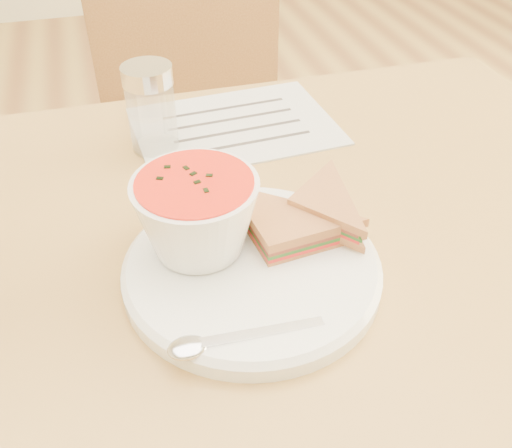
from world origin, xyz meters
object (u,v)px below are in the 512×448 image
object	(u,v)px
dining_table	(255,413)
chair_far	(215,189)
plate	(252,270)
soup_bowl	(197,219)
condiment_shaker	(151,109)

from	to	relation	value
dining_table	chair_far	xyz separation A→B (m)	(0.05, 0.50, 0.07)
dining_table	plate	size ratio (longest dim) A/B	3.84
chair_far	soup_bowl	world-z (taller)	chair_far
soup_bowl	condiment_shaker	world-z (taller)	condiment_shaker
chair_far	plate	distance (m)	0.66
soup_bowl	chair_far	bearing A→B (deg)	77.24
dining_table	plate	xyz separation A→B (m)	(-0.02, -0.07, 0.38)
soup_bowl	condiment_shaker	size ratio (longest dim) A/B	1.06
dining_table	soup_bowl	distance (m)	0.44
chair_far	condiment_shaker	bearing A→B (deg)	64.02
dining_table	plate	distance (m)	0.39
chair_far	soup_bowl	size ratio (longest dim) A/B	7.17
chair_far	plate	size ratio (longest dim) A/B	3.41
dining_table	soup_bowl	xyz separation A→B (m)	(-0.07, -0.04, 0.43)
dining_table	soup_bowl	size ratio (longest dim) A/B	8.09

